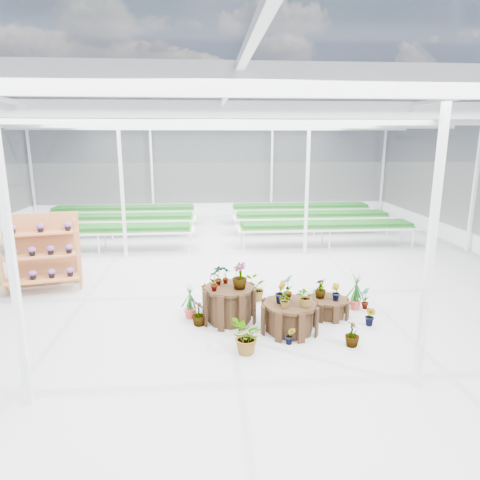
{
  "coord_description": "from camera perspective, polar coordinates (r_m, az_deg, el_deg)",
  "views": [
    {
      "loc": [
        -0.3,
        -9.89,
        3.86
      ],
      "look_at": [
        0.53,
        0.78,
        1.3
      ],
      "focal_mm": 32.0,
      "sensor_mm": 36.0,
      "label": 1
    }
  ],
  "objects": [
    {
      "name": "shelf_rack",
      "position": [
        12.04,
        -24.9,
        -1.65
      ],
      "size": [
        2.02,
        1.36,
        1.97
      ],
      "primitive_type": null,
      "rotation": [
        0.0,
        0.0,
        0.22
      ],
      "color": "#A86035",
      "rests_on": "ground"
    },
    {
      "name": "ground_plane",
      "position": [
        10.62,
        -2.56,
        -7.87
      ],
      "size": [
        24.0,
        24.0,
        0.0
      ],
      "primitive_type": "plane",
      "color": "gray",
      "rests_on": "ground"
    },
    {
      "name": "nursery_benches",
      "position": [
        17.43,
        -3.38,
        2.05
      ],
      "size": [
        16.0,
        7.0,
        0.84
      ],
      "primitive_type": null,
      "color": "silver",
      "rests_on": "ground"
    },
    {
      "name": "nursery_plants",
      "position": [
        9.24,
        4.01,
        -8.0
      ],
      "size": [
        4.34,
        3.24,
        1.34
      ],
      "color": "#134715",
      "rests_on": "ground"
    },
    {
      "name": "greenhouse_shell",
      "position": [
        10.02,
        -2.69,
        4.2
      ],
      "size": [
        18.0,
        24.0,
        4.5
      ],
      "primitive_type": null,
      "color": "white",
      "rests_on": "ground"
    },
    {
      "name": "steel_frame",
      "position": [
        10.02,
        -2.69,
        4.2
      ],
      "size": [
        18.0,
        24.0,
        4.5
      ],
      "primitive_type": null,
      "color": "silver",
      "rests_on": "ground"
    },
    {
      "name": "plinth_mid",
      "position": [
        8.91,
        6.6,
        -10.17
      ],
      "size": [
        1.39,
        1.39,
        0.61
      ],
      "primitive_type": "cylinder",
      "rotation": [
        0.0,
        0.0,
        0.23
      ],
      "color": "#331F10",
      "rests_on": "ground"
    },
    {
      "name": "plinth_tall",
      "position": [
        9.29,
        -1.46,
        -8.52
      ],
      "size": [
        1.5,
        1.5,
        0.77
      ],
      "primitive_type": "cylinder",
      "rotation": [
        0.0,
        0.0,
        0.43
      ],
      "color": "#331F10",
      "rests_on": "ground"
    },
    {
      "name": "plinth_low",
      "position": [
        9.8,
        11.62,
        -8.75
      ],
      "size": [
        1.01,
        1.01,
        0.4
      ],
      "primitive_type": "cylinder",
      "rotation": [
        0.0,
        0.0,
        0.13
      ],
      "color": "#331F10",
      "rests_on": "ground"
    }
  ]
}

